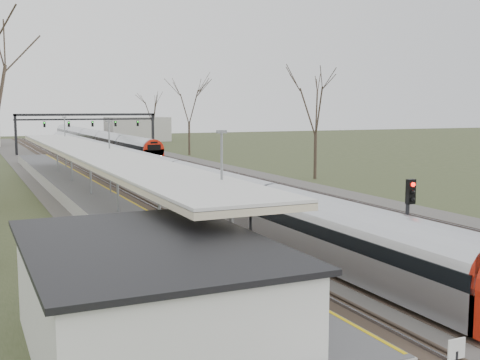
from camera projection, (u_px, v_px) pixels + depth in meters
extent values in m
cube|color=#474442|center=(139.00, 172.00, 64.35)|extent=(24.00, 160.00, 0.10)
cube|color=#4C3828|center=(82.00, 175.00, 61.86)|extent=(2.60, 160.00, 0.06)
cube|color=gray|center=(75.00, 174.00, 61.55)|extent=(0.07, 160.00, 0.12)
cube|color=gray|center=(89.00, 174.00, 62.15)|extent=(0.07, 160.00, 0.12)
cube|color=#4C3828|center=(116.00, 173.00, 63.31)|extent=(2.60, 160.00, 0.06)
cube|color=gray|center=(109.00, 173.00, 63.00)|extent=(0.07, 160.00, 0.12)
cube|color=gray|center=(122.00, 172.00, 63.60)|extent=(0.07, 160.00, 0.12)
cube|color=#4C3828|center=(148.00, 172.00, 64.76)|extent=(2.60, 160.00, 0.06)
cube|color=gray|center=(141.00, 171.00, 64.46)|extent=(0.07, 160.00, 0.12)
cube|color=gray|center=(154.00, 171.00, 65.05)|extent=(0.07, 160.00, 0.12)
cube|color=#4C3828|center=(179.00, 170.00, 66.21)|extent=(2.60, 160.00, 0.06)
cube|color=gray|center=(172.00, 170.00, 65.91)|extent=(0.07, 160.00, 0.12)
cube|color=gray|center=(185.00, 169.00, 66.50)|extent=(0.07, 160.00, 0.12)
cube|color=#4C3828|center=(208.00, 169.00, 67.67)|extent=(2.60, 160.00, 0.06)
cube|color=gray|center=(202.00, 168.00, 67.36)|extent=(0.07, 160.00, 0.12)
cube|color=gray|center=(214.00, 168.00, 67.96)|extent=(0.07, 160.00, 0.12)
cube|color=#9E9B93|center=(82.00, 195.00, 44.76)|extent=(3.50, 69.00, 1.00)
cylinder|color=slate|center=(232.00, 243.00, 19.72)|extent=(0.14, 0.14, 3.00)
cylinder|color=slate|center=(159.00, 207.00, 26.93)|extent=(0.14, 0.14, 3.00)
cylinder|color=slate|center=(118.00, 186.00, 34.15)|extent=(0.14, 0.14, 3.00)
cylinder|color=slate|center=(91.00, 172.00, 41.36)|extent=(0.14, 0.14, 3.00)
cylinder|color=slate|center=(71.00, 163.00, 48.58)|extent=(0.14, 0.14, 3.00)
cylinder|color=slate|center=(57.00, 156.00, 55.80)|extent=(0.14, 0.14, 3.00)
cube|color=silver|center=(93.00, 151.00, 40.28)|extent=(4.10, 50.00, 0.12)
cube|color=beige|center=(93.00, 153.00, 40.30)|extent=(4.10, 50.00, 0.25)
cube|color=silver|center=(147.00, 302.00, 16.59)|extent=(6.00, 9.00, 3.20)
cube|color=black|center=(16.00, 135.00, 86.91)|extent=(0.35, 0.35, 6.00)
cube|color=black|center=(153.00, 133.00, 95.42)|extent=(0.35, 0.35, 6.00)
cube|color=black|center=(87.00, 115.00, 90.82)|extent=(21.00, 0.35, 0.35)
cube|color=black|center=(87.00, 119.00, 90.90)|extent=(21.00, 0.25, 0.25)
cube|color=black|center=(44.00, 124.00, 88.21)|extent=(0.32, 0.22, 0.85)
sphere|color=#0CFF19|center=(44.00, 123.00, 88.06)|extent=(0.16, 0.16, 0.16)
cube|color=black|center=(69.00, 124.00, 89.66)|extent=(0.32, 0.22, 0.85)
sphere|color=#0CFF19|center=(69.00, 122.00, 89.51)|extent=(0.16, 0.16, 0.16)
cube|color=black|center=(92.00, 124.00, 91.12)|extent=(0.32, 0.22, 0.85)
sphere|color=#0CFF19|center=(93.00, 122.00, 90.96)|extent=(0.16, 0.16, 0.16)
cube|color=black|center=(115.00, 124.00, 92.57)|extent=(0.32, 0.22, 0.85)
sphere|color=#0CFF19|center=(116.00, 122.00, 92.41)|extent=(0.16, 0.16, 0.16)
cube|color=black|center=(138.00, 123.00, 94.02)|extent=(0.32, 0.22, 0.85)
sphere|color=#0CFF19|center=(138.00, 122.00, 93.86)|extent=(0.16, 0.16, 0.16)
cylinder|color=#2D231C|center=(315.00, 156.00, 58.17)|extent=(0.30, 0.30, 4.50)
cube|color=#B2B5BD|center=(128.00, 168.00, 58.26)|extent=(2.55, 90.00, 1.60)
cylinder|color=#B2B5BD|center=(128.00, 162.00, 58.18)|extent=(2.60, 89.70, 2.60)
cube|color=black|center=(128.00, 161.00, 58.17)|extent=(2.62, 89.40, 0.55)
cube|color=black|center=(129.00, 178.00, 58.37)|extent=(1.80, 89.00, 0.35)
cube|color=#B2B5BD|center=(94.00, 140.00, 108.40)|extent=(2.55, 75.00, 1.60)
cylinder|color=#B2B5BD|center=(94.00, 137.00, 108.32)|extent=(2.60, 74.70, 2.60)
cube|color=black|center=(94.00, 136.00, 108.31)|extent=(2.62, 74.40, 0.55)
cube|color=#B81A0A|center=(154.00, 155.00, 74.67)|extent=(2.55, 0.50, 1.50)
cylinder|color=#B81A0A|center=(153.00, 150.00, 74.63)|extent=(2.60, 0.60, 2.60)
cube|color=black|center=(154.00, 147.00, 74.35)|extent=(1.70, 0.12, 0.70)
sphere|color=white|center=(148.00, 156.00, 74.15)|extent=(0.22, 0.22, 0.22)
sphere|color=white|center=(161.00, 156.00, 74.85)|extent=(0.22, 0.22, 0.22)
cube|color=black|center=(94.00, 145.00, 108.51)|extent=(1.80, 74.00, 0.35)
imported|color=#293251|center=(173.00, 233.00, 24.74)|extent=(0.53, 0.67, 1.61)
cylinder|color=black|center=(407.00, 230.00, 24.31)|extent=(0.16, 0.16, 4.00)
cube|color=black|center=(411.00, 192.00, 23.98)|extent=(0.35, 0.22, 1.00)
sphere|color=#FF0C05|center=(413.00, 185.00, 23.83)|extent=(0.18, 0.18, 0.18)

